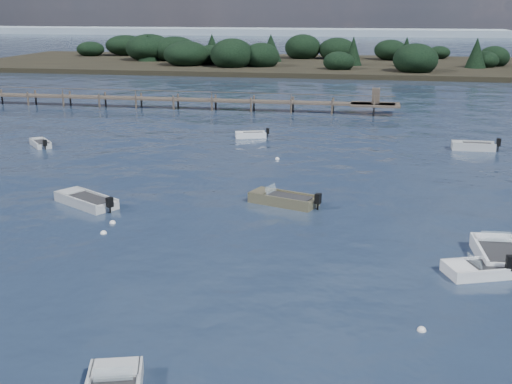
% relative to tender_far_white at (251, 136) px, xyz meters
% --- Properties ---
extents(ground, '(400.00, 400.00, 0.00)m').
position_rel_tender_far_white_xyz_m(ground, '(6.36, 26.32, -0.14)').
color(ground, '#182438').
rests_on(ground, ground).
extents(tender_far_white, '(2.93, 1.73, 0.99)m').
position_rel_tender_far_white_xyz_m(tender_far_white, '(0.00, 0.00, 0.00)').
color(tender_far_white, white).
rests_on(tender_far_white, ground).
extents(dinghy_mid_white_a, '(4.45, 2.89, 1.03)m').
position_rel_tender_far_white_xyz_m(dinghy_mid_white_a, '(15.50, -26.55, -0.01)').
color(dinghy_mid_white_a, white).
rests_on(dinghy_mid_white_a, ground).
extents(dinghy_extra_b, '(2.01, 4.00, 1.34)m').
position_rel_tender_far_white_xyz_m(dinghy_extra_b, '(15.96, -24.98, 0.04)').
color(dinghy_extra_b, white).
rests_on(dinghy_extra_b, ground).
extents(dinghy_mid_grey, '(4.31, 3.46, 1.13)m').
position_rel_tender_far_white_xyz_m(dinghy_mid_grey, '(-5.51, -20.58, 0.01)').
color(dinghy_mid_grey, '#ABB0B2').
rests_on(dinghy_mid_grey, ground).
extents(tender_far_grey_b, '(3.62, 1.34, 1.24)m').
position_rel_tender_far_white_xyz_m(tender_far_grey_b, '(18.02, -1.60, 0.04)').
color(tender_far_grey_b, '#ABB0B2').
rests_on(tender_far_grey_b, ground).
extents(tender_far_grey, '(2.65, 2.77, 0.99)m').
position_rel_tender_far_white_xyz_m(tender_far_grey, '(-15.91, -6.50, -0.00)').
color(tender_far_grey, '#ABB0B2').
rests_on(tender_far_grey, ground).
extents(dinghy_extra_a, '(4.26, 2.74, 1.23)m').
position_rel_tender_far_white_xyz_m(dinghy_extra_a, '(5.44, -18.39, 0.02)').
color(dinghy_extra_a, '#686245').
rests_on(dinghy_extra_a, ground).
extents(buoy_b, '(0.32, 0.32, 0.32)m').
position_rel_tender_far_white_xyz_m(buoy_b, '(12.24, -32.17, -0.14)').
color(buoy_b, white).
rests_on(buoy_b, ground).
extents(buoy_c, '(0.32, 0.32, 0.32)m').
position_rel_tender_far_white_xyz_m(buoy_c, '(-2.62, -24.90, -0.14)').
color(buoy_c, white).
rests_on(buoy_c, ground).
extents(buoy_e, '(0.32, 0.32, 0.32)m').
position_rel_tender_far_white_xyz_m(buoy_e, '(3.45, -7.59, -0.14)').
color(buoy_e, white).
rests_on(buoy_e, ground).
extents(buoy_extra_a, '(0.32, 0.32, 0.32)m').
position_rel_tender_far_white_xyz_m(buoy_extra_a, '(-2.79, -23.34, -0.14)').
color(buoy_extra_a, white).
rests_on(buoy_extra_a, ground).
extents(jetty, '(64.50, 3.20, 3.40)m').
position_rel_tender_far_white_xyz_m(jetty, '(-15.38, 14.32, 0.84)').
color(jetty, brown).
rests_on(jetty, ground).
extents(far_headland, '(190.00, 40.00, 5.80)m').
position_rel_tender_far_white_xyz_m(far_headland, '(31.36, 66.32, 1.83)').
color(far_headland, black).
rests_on(far_headland, ground).
extents(distant_haze, '(280.00, 20.00, 2.40)m').
position_rel_tender_far_white_xyz_m(distant_haze, '(-83.64, 196.32, -0.14)').
color(distant_haze, '#8EA1B0').
rests_on(distant_haze, ground).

